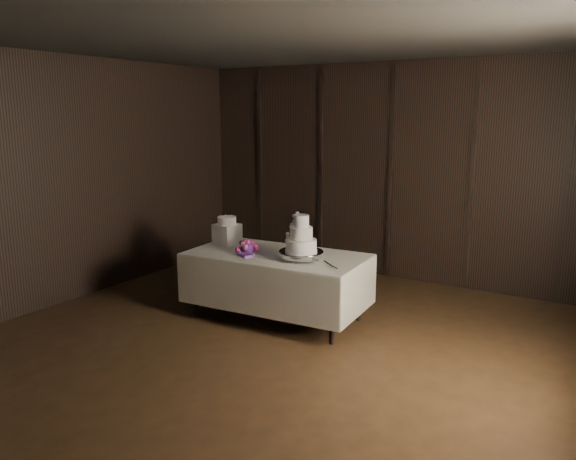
{
  "coord_description": "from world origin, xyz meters",
  "views": [
    {
      "loc": [
        2.87,
        -3.89,
        2.31
      ],
      "look_at": [
        -0.29,
        1.23,
        1.05
      ],
      "focal_mm": 35.0,
      "sensor_mm": 36.0,
      "label": 1
    }
  ],
  "objects_px": {
    "box_pedestal": "(227,234)",
    "bouquet": "(248,248)",
    "display_table": "(277,283)",
    "small_cake": "(227,220)",
    "wedding_cake": "(298,237)",
    "cake_stand": "(301,255)"
  },
  "relations": [
    {
      "from": "wedding_cake",
      "to": "box_pedestal",
      "type": "height_order",
      "value": "wedding_cake"
    },
    {
      "from": "wedding_cake",
      "to": "cake_stand",
      "type": "bearing_deg",
      "value": 46.91
    },
    {
      "from": "cake_stand",
      "to": "small_cake",
      "type": "xyz_separation_m",
      "value": [
        -1.11,
        0.14,
        0.25
      ]
    },
    {
      "from": "cake_stand",
      "to": "box_pedestal",
      "type": "relative_size",
      "value": 1.86
    },
    {
      "from": "cake_stand",
      "to": "small_cake",
      "type": "relative_size",
      "value": 2.19
    },
    {
      "from": "display_table",
      "to": "box_pedestal",
      "type": "xyz_separation_m",
      "value": [
        -0.75,
        0.08,
        0.47
      ]
    },
    {
      "from": "wedding_cake",
      "to": "box_pedestal",
      "type": "relative_size",
      "value": 1.53
    },
    {
      "from": "bouquet",
      "to": "box_pedestal",
      "type": "bearing_deg",
      "value": 153.91
    },
    {
      "from": "bouquet",
      "to": "box_pedestal",
      "type": "distance_m",
      "value": 0.52
    },
    {
      "from": "cake_stand",
      "to": "wedding_cake",
      "type": "relative_size",
      "value": 1.22
    },
    {
      "from": "display_table",
      "to": "box_pedestal",
      "type": "relative_size",
      "value": 7.9
    },
    {
      "from": "cake_stand",
      "to": "box_pedestal",
      "type": "bearing_deg",
      "value": 172.99
    },
    {
      "from": "bouquet",
      "to": "cake_stand",
      "type": "bearing_deg",
      "value": 8.02
    },
    {
      "from": "display_table",
      "to": "cake_stand",
      "type": "height_order",
      "value": "cake_stand"
    },
    {
      "from": "bouquet",
      "to": "small_cake",
      "type": "height_order",
      "value": "small_cake"
    },
    {
      "from": "display_table",
      "to": "wedding_cake",
      "type": "relative_size",
      "value": 5.17
    },
    {
      "from": "wedding_cake",
      "to": "box_pedestal",
      "type": "bearing_deg",
      "value": -170.9
    },
    {
      "from": "display_table",
      "to": "small_cake",
      "type": "xyz_separation_m",
      "value": [
        -0.75,
        0.08,
        0.64
      ]
    },
    {
      "from": "bouquet",
      "to": "box_pedestal",
      "type": "relative_size",
      "value": 1.55
    },
    {
      "from": "box_pedestal",
      "to": "bouquet",
      "type": "bearing_deg",
      "value": -26.09
    },
    {
      "from": "display_table",
      "to": "small_cake",
      "type": "bearing_deg",
      "value": 170.5
    },
    {
      "from": "display_table",
      "to": "box_pedestal",
      "type": "height_order",
      "value": "box_pedestal"
    }
  ]
}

